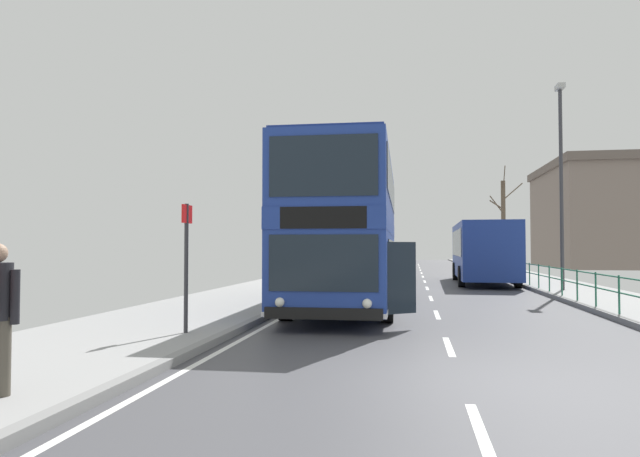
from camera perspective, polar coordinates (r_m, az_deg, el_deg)
name	(u,v)px	position (r m, az deg, el deg)	size (l,w,h in m)	color
ground	(408,375)	(8.07, 8.96, -14.59)	(15.80, 140.00, 0.20)	#45454A
double_decker_bus_main	(349,231)	(16.91, 2.95, -0.21)	(3.43, 11.19, 4.41)	navy
background_bus_far_lane	(483,251)	(28.92, 16.30, -2.19)	(2.88, 9.31, 2.96)	navy
pedestrian_railing_far_kerb	(577,280)	(19.29, 24.77, -4.76)	(0.05, 21.52, 0.96)	#236B4C
bus_stop_sign_near	(186,253)	(11.26, -13.49, -2.42)	(0.08, 0.44, 2.52)	#2D2D33
street_lamp_far_side	(561,171)	(23.92, 23.40, 5.42)	(0.28, 0.60, 8.07)	#38383D
bare_tree_far_00	(503,223)	(45.89, 18.22, 0.58)	(2.64, 1.78, 7.90)	brown
background_building_00	(607,215)	(56.28, 27.25, 1.24)	(10.60, 15.28, 9.29)	slate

